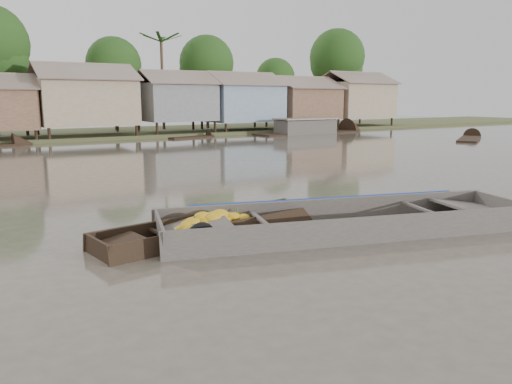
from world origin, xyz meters
TOP-DOWN VIEW (x-y plane):
  - ground at (0.00, 0.00)m, footprint 120.00×120.00m
  - riverbank at (3.03, 31.86)m, footprint 120.00×12.47m
  - banana_boat at (-1.48, 1.41)m, footprint 5.43×2.03m
  - viewer_boat at (1.27, 0.13)m, footprint 8.69×4.42m
  - distant_boats at (14.18, 24.46)m, footprint 48.21×15.65m

SIDE VIEW (x-z plane):
  - ground at x=0.00m, z-range 0.00..0.00m
  - viewer_boat at x=1.27m, z-range -0.26..0.42m
  - banana_boat at x=-1.48m, z-range -0.24..0.52m
  - distant_boats at x=14.18m, z-range -0.48..0.89m
  - riverbank at x=3.03m, z-range -2.04..8.18m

